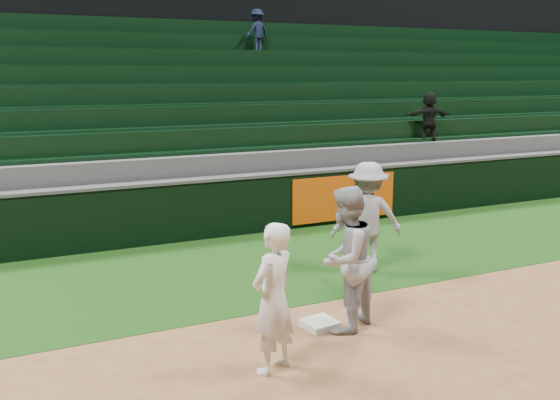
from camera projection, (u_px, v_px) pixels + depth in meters
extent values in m
plane|color=brown|center=(346.00, 326.00, 8.40)|extent=(70.00, 70.00, 0.00)
cube|color=#12350D|center=(257.00, 265.00, 11.05)|extent=(36.00, 4.20, 0.01)
cube|color=silver|center=(320.00, 324.00, 8.34)|extent=(0.48, 0.48, 0.10)
imported|color=white|center=(273.00, 298.00, 6.98)|extent=(0.76, 0.66, 1.75)
imported|color=#A2A4AC|center=(345.00, 259.00, 8.12)|extent=(1.18, 1.11, 1.93)
imported|color=#91959E|center=(367.00, 217.00, 10.57)|extent=(1.38, 1.06, 1.88)
cube|color=black|center=(215.00, 208.00, 12.88)|extent=(36.00, 0.35, 1.20)
cube|color=#D84C0A|center=(344.00, 198.00, 13.98)|extent=(2.60, 0.05, 1.00)
cylinder|color=black|center=(360.00, 196.00, 14.12)|extent=(0.64, 0.02, 0.64)
cylinder|color=white|center=(355.00, 192.00, 14.01)|extent=(0.14, 0.02, 0.14)
cube|color=#424244|center=(214.00, 179.00, 12.76)|extent=(36.00, 0.40, 0.06)
cube|color=#3D3D40|center=(203.00, 192.00, 13.48)|extent=(36.00, 0.85, 1.65)
cube|color=black|center=(198.00, 141.00, 13.49)|extent=(36.00, 0.14, 0.50)
cube|color=black|center=(201.00, 151.00, 13.38)|extent=(36.00, 0.45, 0.08)
cube|color=#3D3D40|center=(191.00, 176.00, 14.18)|extent=(36.00, 0.85, 2.10)
cube|color=black|center=(186.00, 117.00, 14.15)|extent=(36.00, 0.14, 0.50)
cube|color=black|center=(189.00, 127.00, 14.04)|extent=(36.00, 0.45, 0.08)
cube|color=#3D3D40|center=(180.00, 161.00, 14.89)|extent=(36.00, 0.85, 2.55)
cube|color=black|center=(175.00, 96.00, 14.81)|extent=(36.00, 0.14, 0.50)
cube|color=black|center=(177.00, 105.00, 14.70)|extent=(36.00, 0.45, 0.08)
cube|color=#3D3D40|center=(170.00, 148.00, 15.60)|extent=(36.00, 0.85, 3.00)
cube|color=black|center=(165.00, 77.00, 15.47)|extent=(36.00, 0.14, 0.50)
cube|color=black|center=(167.00, 85.00, 15.36)|extent=(36.00, 0.45, 0.08)
cube|color=#3D3D40|center=(161.00, 136.00, 16.30)|extent=(36.00, 0.85, 3.45)
cube|color=black|center=(156.00, 59.00, 16.13)|extent=(36.00, 0.14, 0.50)
cube|color=black|center=(158.00, 67.00, 16.03)|extent=(36.00, 0.45, 0.08)
cube|color=#3D3D40|center=(153.00, 125.00, 17.01)|extent=(36.00, 0.85, 3.90)
cube|color=black|center=(147.00, 42.00, 16.80)|extent=(36.00, 0.14, 0.50)
cube|color=black|center=(149.00, 50.00, 16.69)|extent=(36.00, 0.45, 0.08)
cube|color=#3D3D40|center=(145.00, 115.00, 17.72)|extent=(36.00, 0.85, 4.35)
cube|color=black|center=(139.00, 27.00, 17.46)|extent=(36.00, 0.14, 0.50)
cube|color=black|center=(141.00, 34.00, 17.35)|extent=(36.00, 0.45, 0.08)
imported|color=black|center=(429.00, 117.00, 15.66)|extent=(1.20, 0.70, 1.23)
imported|color=black|center=(257.00, 31.00, 17.77)|extent=(0.89, 0.68, 1.22)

